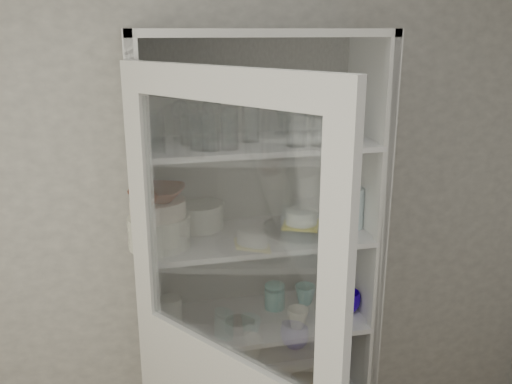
{
  "coord_description": "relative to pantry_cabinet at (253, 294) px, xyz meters",
  "views": [
    {
      "loc": [
        -0.31,
        -0.84,
        2.1
      ],
      "look_at": [
        0.2,
        1.27,
        1.44
      ],
      "focal_mm": 38.0,
      "sensor_mm": 36.0,
      "label": 1
    }
  ],
  "objects": [
    {
      "name": "yellow_trivet",
      "position": [
        0.2,
        -0.07,
        0.34
      ],
      "size": [
        0.2,
        0.2,
        0.01
      ],
      "primitive_type": "cube",
      "rotation": [
        0.0,
        0.0,
        -0.42
      ],
      "color": "yellow",
      "rests_on": "glass_platter"
    },
    {
      "name": "tumbler_1",
      "position": [
        -0.24,
        -0.17,
        0.79
      ],
      "size": [
        0.09,
        0.09,
        0.14
      ],
      "primitive_type": "cylinder",
      "rotation": [
        0.0,
        0.0,
        0.39
      ],
      "color": "silver",
      "rests_on": "shelf_glass"
    },
    {
      "name": "tumbler_5",
      "position": [
        0.22,
        -0.22,
        0.8
      ],
      "size": [
        0.09,
        0.09,
        0.16
      ],
      "primitive_type": "cylinder",
      "rotation": [
        0.0,
        0.0,
        -0.2
      ],
      "color": "silver",
      "rests_on": "shelf_glass"
    },
    {
      "name": "tumbler_4",
      "position": [
        0.13,
        -0.2,
        0.8
      ],
      "size": [
        0.1,
        0.1,
        0.15
      ],
      "primitive_type": "cylinder",
      "rotation": [
        0.0,
        0.0,
        0.37
      ],
      "color": "silver",
      "rests_on": "shelf_glass"
    },
    {
      "name": "tumbler_8",
      "position": [
        -0.27,
        -0.06,
        0.8
      ],
      "size": [
        0.1,
        0.1,
        0.16
      ],
      "primitive_type": "cylinder",
      "rotation": [
        0.0,
        0.0,
        0.42
      ],
      "color": "silver",
      "rests_on": "shelf_glass"
    },
    {
      "name": "tumbler_7",
      "position": [
        -0.41,
        -0.07,
        0.79
      ],
      "size": [
        0.08,
        0.08,
        0.13
      ],
      "primitive_type": "cylinder",
      "rotation": [
        0.0,
        0.0,
        -0.29
      ],
      "color": "silver",
      "rests_on": "shelf_glass"
    },
    {
      "name": "tumbler_6",
      "position": [
        0.37,
        -0.18,
        0.79
      ],
      "size": [
        0.08,
        0.08,
        0.15
      ],
      "primitive_type": "cylinder",
      "rotation": [
        0.0,
        0.0,
        0.14
      ],
      "color": "silver",
      "rests_on": "shelf_glass"
    },
    {
      "name": "plate_stack_back",
      "position": [
        -0.23,
        0.06,
        0.38
      ],
      "size": [
        0.22,
        0.22,
        0.11
      ],
      "primitive_type": "cylinder",
      "color": "silver",
      "rests_on": "shelf_plates"
    },
    {
      "name": "terracotta_bowl",
      "position": [
        -0.41,
        -0.11,
        0.54
      ],
      "size": [
        0.27,
        0.27,
        0.05
      ],
      "primitive_type": "imported",
      "rotation": [
        0.0,
        0.0,
        -0.3
      ],
      "color": "maroon",
      "rests_on": "cream_bowl"
    },
    {
      "name": "white_canister",
      "position": [
        -0.38,
        -0.03,
        -0.02
      ],
      "size": [
        0.12,
        0.12,
        0.12
      ],
      "primitive_type": "cylinder",
      "rotation": [
        0.0,
        0.0,
        0.29
      ],
      "color": "silver",
      "rests_on": "shelf_mugs"
    },
    {
      "name": "plate_stack_front",
      "position": [
        -0.41,
        -0.11,
        0.38
      ],
      "size": [
        0.25,
        0.25,
        0.13
      ],
      "primitive_type": "cylinder",
      "color": "silver",
      "rests_on": "shelf_plates"
    },
    {
      "name": "goblet_1",
      "position": [
        -0.17,
        0.02,
        0.81
      ],
      "size": [
        0.08,
        0.08,
        0.18
      ],
      "primitive_type": null,
      "color": "silver",
      "rests_on": "shelf_glass"
    },
    {
      "name": "white_ramekin",
      "position": [
        0.2,
        -0.07,
        0.38
      ],
      "size": [
        0.16,
        0.16,
        0.06
      ],
      "primitive_type": "cylinder",
      "rotation": [
        0.0,
        0.0,
        0.2
      ],
      "color": "silver",
      "rests_on": "yellow_trivet"
    },
    {
      "name": "mug_teal",
      "position": [
        0.25,
        -0.0,
        -0.03
      ],
      "size": [
        0.13,
        0.13,
        0.09
      ],
      "primitive_type": "imported",
      "rotation": [
        0.0,
        0.0,
        -0.41
      ],
      "color": "teal",
      "rests_on": "shelf_mugs"
    },
    {
      "name": "tumbler_10",
      "position": [
        -0.11,
        -0.05,
        0.79
      ],
      "size": [
        0.09,
        0.09,
        0.14
      ],
      "primitive_type": "cylinder",
      "rotation": [
        0.0,
        0.0,
        0.28
      ],
      "color": "silver",
      "rests_on": "shelf_glass"
    },
    {
      "name": "wall_back",
      "position": [
        -0.2,
        0.16,
        0.36
      ],
      "size": [
        3.6,
        0.02,
        2.6
      ],
      "primitive_type": "cube",
      "color": "#9A9892",
      "rests_on": "ground"
    },
    {
      "name": "grey_bowl_stack",
      "position": [
        0.41,
        -0.08,
        0.41
      ],
      "size": [
        0.14,
        0.14,
        0.18
      ],
      "primitive_type": "cylinder",
      "color": "silver",
      "rests_on": "shelf_plates"
    },
    {
      "name": "goblet_2",
      "position": [
        0.15,
        0.06,
        0.81
      ],
      "size": [
        0.08,
        0.08,
        0.17
      ],
      "primitive_type": null,
      "color": "silver",
      "rests_on": "shelf_glass"
    },
    {
      "name": "tumbler_9",
      "position": [
        -0.02,
        -0.07,
        0.79
      ],
      "size": [
        0.09,
        0.09,
        0.14
      ],
      "primitive_type": "cylinder",
      "rotation": [
        0.0,
        0.0,
        0.26
      ],
      "color": "silver",
      "rests_on": "shelf_glass"
    },
    {
      "name": "tin_box",
      "position": [
        0.28,
        -0.09,
        -0.45
      ],
      "size": [
        0.2,
        0.16,
        0.05
      ],
      "primitive_type": "cube",
      "rotation": [
        0.0,
        0.0,
        0.19
      ],
      "color": "gray",
      "rests_on": "shelf_bot"
    },
    {
      "name": "glass_platter",
      "position": [
        0.2,
        -0.07,
        0.33
      ],
      "size": [
        0.4,
        0.4,
        0.02
      ],
      "primitive_type": "cylinder",
      "rotation": [
        0.0,
        0.0,
        -0.24
      ],
      "color": "silver",
      "rests_on": "shelf_plates"
    },
    {
      "name": "teal_jar",
      "position": [
        0.1,
        -0.01,
        -0.02
      ],
      "size": [
        0.09,
        0.09,
        0.11
      ],
      "color": "teal",
      "rests_on": "shelf_mugs"
    },
    {
      "name": "pantry_cabinet",
      "position": [
        0.0,
        0.0,
        0.0
      ],
      "size": [
        1.0,
        0.45,
        2.1
      ],
      "color": "silver",
      "rests_on": "floor"
    },
    {
      "name": "goblet_0",
      "position": [
        -0.29,
        0.04,
        0.81
      ],
      "size": [
        0.08,
        0.08,
        0.18
      ],
      "primitive_type": null,
      "color": "silver",
      "rests_on": "shelf_glass"
    },
    {
      "name": "cream_bowl",
      "position": [
        -0.41,
        -0.11,
        0.48
      ],
      "size": [
        0.23,
        0.23,
        0.07
      ],
      "primitive_type": "cylinder",
      "rotation": [
        0.0,
        0.0,
        -0.06
      ],
      "color": "#F2E3CF",
      "rests_on": "plate_stack_front"
    },
    {
      "name": "mug_blue",
      "position": [
        0.41,
        -0.12,
        -0.03
      ],
      "size": [
        0.13,
        0.13,
        0.1
      ],
      "primitive_type": "imported",
      "rotation": [
        0.0,
        0.0,
        0.06
      ],
      "color": "#1307A4",
      "rests_on": "shelf_mugs"
    },
    {
      "name": "tumbler_0",
      "position": [
        -0.41,
        -0.22,
        0.79
      ],
      "size": [
        0.08,
        0.08,
        0.14
      ],
      "primitive_type": "cylinder",
      "rotation": [
        0.0,
        0.0,
        0.26
      ],
      "color": "silver",
      "rests_on": "shelf_glass"
    },
    {
      "name": "mug_white",
      "position": [
        0.15,
        -0.2,
        -0.04
      ],
      "size": [
        0.12,
        0.12,
        0.09
      ],
      "primitive_type": "imported",
      "rotation": [
        0.0,
        0.0,
        -0.41
      ],
      "color": "silver",
      "rests_on": "shelf_mugs"
    },
    {
      "name": "tumbler_3",
      "position": [
        -0.13,
        -0.19,
        0.79
      ],
      "size": [
        0.08,
        0.08,
        0.13
      ],
      "primitive_type": "cylinder",
      "rotation": [
        0.0,
        0.0,
        0.32
      ],
      "color": "silver",
      "rests_on": "shelf_glass"
    },
    {
      "name": "measuring_cups",
      "position": [
        -0.1,
        -0.16,
        -0.06
      ],
      "size": [
        0.11,
        0.11,
        0.04
      ],
      "primitive_type": "cylinder",
      "color": "silver",
      "rests_on": "shelf_mugs"
    },
    {
      "name": "goblet_3",
      "position": [
        0.41,
        0.04,
        0.81
      ],
      "size": [
        0.08,
        0.08,
        0.19
      ],
      "primitive_type": null,
      "color": "silver",
      "rests_on": "shelf_glass"
    },
    {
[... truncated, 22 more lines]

